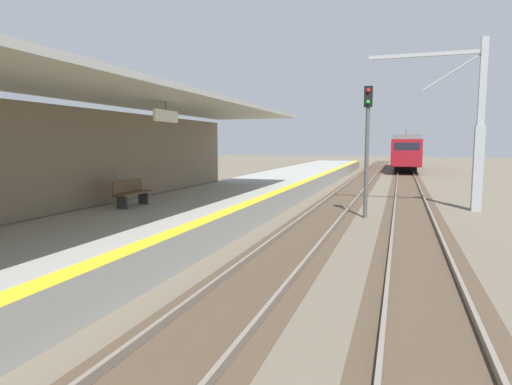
{
  "coord_description": "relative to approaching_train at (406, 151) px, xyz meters",
  "views": [
    {
      "loc": [
        4.74,
        1.45,
        2.96
      ],
      "look_at": [
        2.32,
        8.74,
        2.1
      ],
      "focal_mm": 30.49,
      "sensor_mm": 36.0,
      "label": 1
    }
  ],
  "objects": [
    {
      "name": "station_building_with_canopy",
      "position": [
        -9.6,
        -43.01,
        0.48
      ],
      "size": [
        4.85,
        24.0,
        4.43
      ],
      "color": "#4C4C4C",
      "rests_on": "ground"
    },
    {
      "name": "track_pair_nearest_platform",
      "position": [
        -3.4,
        -34.52,
        -2.13
      ],
      "size": [
        2.34,
        120.0,
        0.16
      ],
      "color": "#4C3D2D",
      "rests_on": "ground"
    },
    {
      "name": "track_pair_middle",
      "position": [
        -0.0,
        -34.52,
        -2.13
      ],
      "size": [
        2.34,
        120.0,
        0.16
      ],
      "color": "#4C3D2D",
      "rests_on": "ground"
    },
    {
      "name": "platform_bench",
      "position": [
        -8.98,
        -40.83,
        -0.8
      ],
      "size": [
        0.45,
        1.6,
        0.88
      ],
      "color": "brown",
      "rests_on": "station_platform"
    },
    {
      "name": "catenary_pylon_far_side",
      "position": [
        2.39,
        -31.89,
        1.43
      ],
      "size": [
        5.0,
        0.4,
        7.5
      ],
      "color": "#9EA3A8",
      "rests_on": "ground"
    },
    {
      "name": "approaching_train",
      "position": [
        0.0,
        0.0,
        0.0
      ],
      "size": [
        2.93,
        19.6,
        4.76
      ],
      "color": "maroon",
      "rests_on": "ground"
    },
    {
      "name": "station_platform",
      "position": [
        -7.8,
        -38.52,
        -1.73
      ],
      "size": [
        5.0,
        80.0,
        0.91
      ],
      "color": "#999993",
      "rests_on": "ground"
    },
    {
      "name": "rail_signal_post",
      "position": [
        -1.83,
        -35.29,
        1.02
      ],
      "size": [
        0.32,
        0.34,
        5.2
      ],
      "color": "#4C4C4C",
      "rests_on": "ground"
    }
  ]
}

